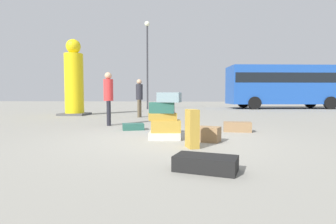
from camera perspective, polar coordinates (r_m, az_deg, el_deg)
ground_plane at (r=5.83m, az=-0.05°, el=-5.80°), size 80.00×80.00×0.00m
suitcase_tower at (r=5.77m, az=-0.70°, el=-1.53°), size 0.76×0.59×1.01m
suitcase_brown_right_side at (r=7.23m, az=14.61°, el=-3.09°), size 0.73×0.38×0.26m
suitcase_tan_left_side at (r=4.83m, az=5.19°, el=-3.57°), size 0.27×0.35×0.70m
suitcase_teal_white_trunk at (r=7.47m, az=-7.48°, el=-3.12°), size 0.68×0.57×0.18m
suitcase_black_upright_blue at (r=3.42m, az=8.07°, el=-10.84°), size 0.85×0.60×0.19m
suitcase_navy_behind_tower at (r=6.90m, az=-0.28°, el=-3.31°), size 0.66×0.39×0.25m
suitcase_brown_foreground_near at (r=5.57m, az=8.16°, el=-4.69°), size 0.64×0.51×0.31m
person_bearded_onlooker at (r=11.84m, az=-6.16°, el=3.70°), size 0.30×0.34×1.68m
person_tourist_with_camera at (r=8.67m, az=-12.64°, el=3.79°), size 0.30×0.33×1.69m
yellow_dummy_statue at (r=13.87m, az=-19.48°, el=6.12°), size 1.26×1.26×3.69m
parked_bus at (r=21.91m, az=23.73°, el=5.49°), size 8.62×3.52×3.15m
lamp_post at (r=19.30m, az=-4.46°, el=12.64°), size 0.36×0.36×6.18m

